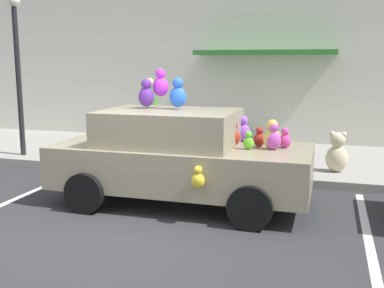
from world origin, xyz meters
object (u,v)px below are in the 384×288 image
(plush_covered_car, at_px, (179,156))
(teddy_bear_on_sidewalk, at_px, (337,153))
(pedestrian_near_shopfront, at_px, (150,123))
(street_lamp_post, at_px, (17,58))

(plush_covered_car, bearing_deg, teddy_bear_on_sidewalk, 44.21)
(plush_covered_car, bearing_deg, pedestrian_near_shopfront, 121.59)
(plush_covered_car, relative_size, street_lamp_post, 1.13)
(plush_covered_car, height_order, pedestrian_near_shopfront, plush_covered_car)
(plush_covered_car, xyz_separation_m, street_lamp_post, (-4.57, 2.09, 1.60))
(teddy_bear_on_sidewalk, bearing_deg, street_lamp_post, -177.24)
(plush_covered_car, height_order, street_lamp_post, street_lamp_post)
(pedestrian_near_shopfront, bearing_deg, street_lamp_post, -174.56)
(street_lamp_post, height_order, pedestrian_near_shopfront, street_lamp_post)
(plush_covered_car, relative_size, teddy_bear_on_sidewalk, 5.06)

